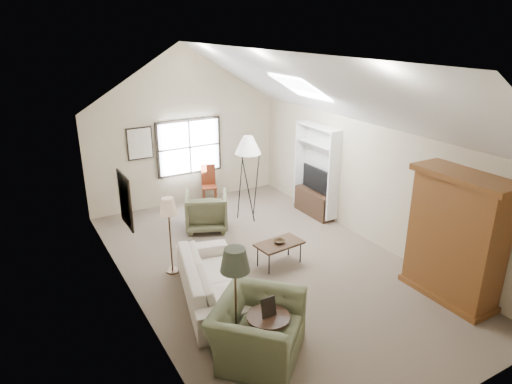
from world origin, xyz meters
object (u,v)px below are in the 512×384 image
sofa (214,280)px  coffee_table (279,254)px  armchair_near (257,330)px  side_chair (209,184)px  side_table (268,334)px  armoire (456,238)px  armchair_far (207,211)px

sofa → coffee_table: bearing=-60.7°
sofa → armchair_near: (-0.06, -1.58, 0.07)m
armchair_near → side_chair: bearing=28.9°
sofa → side_table: 1.60m
armoire → armchair_far: bearing=118.2°
side_table → side_chair: side_chair is taller
armoire → armchair_far: size_ratio=2.35×
sofa → side_chair: (1.83, 4.19, 0.12)m
armoire → side_chair: (-1.68, 6.10, -0.63)m
sofa → armchair_far: bearing=-8.0°
side_chair → armchair_far: bearing=-98.6°
armoire → side_table: bearing=174.8°
armchair_near → coffee_table: bearing=7.6°
side_table → side_chair: size_ratio=0.64×
armchair_near → coffee_table: 2.61m
armoire → side_table: size_ratio=3.63×
sofa → coffee_table: 1.66m
armchair_near → coffee_table: (1.66, 2.01, -0.19)m
sofa → armoire: bearing=-104.6°
side_table → sofa: bearing=93.6°
armoire → side_table: (-3.42, 0.31, -0.80)m
sofa → armchair_near: size_ratio=1.88×
armchair_near → coffee_table: size_ratio=1.42×
sofa → side_chair: 4.58m
side_table → coffee_table: bearing=53.8°
coffee_table → side_chair: (0.24, 3.75, 0.24)m
armoire → side_chair: 6.36m
coffee_table → side_table: side_table is taller
armchair_far → coffee_table: size_ratio=1.04×
armchair_far → coffee_table: 2.29m
sofa → side_table: sofa is taller
side_chair → sofa: bearing=-95.8°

